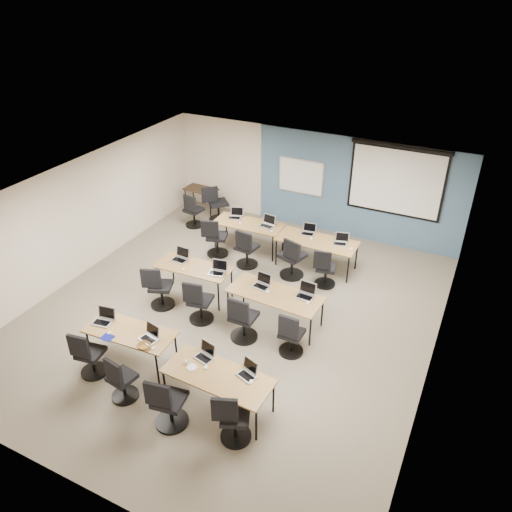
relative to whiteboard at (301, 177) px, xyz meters
The scene contains 58 objects.
floor 4.67m from the whiteboard, 86.12° to the right, with size 8.00×9.00×0.02m, color #6B6354.
ceiling 4.61m from the whiteboard, 86.12° to the right, with size 8.00×9.00×0.02m, color white.
wall_back 0.32m from the whiteboard, 13.87° to the left, with size 8.00×0.04×2.70m, color beige.
wall_front 8.93m from the whiteboard, 88.08° to the right, with size 8.00×0.04×2.70m, color beige.
wall_left 5.77m from the whiteboard, 129.90° to the right, with size 0.04×9.00×2.70m, color beige.
wall_right 6.17m from the whiteboard, 45.83° to the right, with size 0.04×9.00×2.70m, color beige.
blue_accent_panel 1.55m from the whiteboard, ahead, with size 5.50×0.04×2.70m, color #3D5977.
whiteboard is the anchor object (origin of this frame).
projector_screen 2.54m from the whiteboard, ahead, with size 2.40×0.10×1.82m.
training_table_front_left 6.62m from the whiteboard, 95.58° to the right, with size 1.66×0.69×0.73m.
training_table_front_right 6.97m from the whiteboard, 78.92° to the right, with size 1.80×0.75×0.73m.
training_table_mid_left 4.32m from the whiteboard, 100.77° to the right, with size 1.68×0.70×0.73m.
training_table_mid_right 4.56m from the whiteboard, 74.27° to the right, with size 1.91×0.79×0.73m.
training_table_back_left 2.08m from the whiteboard, 109.93° to the right, with size 1.76×0.73×0.73m.
training_table_back_right 2.37m from the whiteboard, 57.63° to the right, with size 1.92×0.80×0.73m.
laptop_0 6.67m from the whiteboard, 100.70° to the right, with size 0.35×0.30×0.26m.
mouse_0 6.85m from the whiteboard, 97.77° to the right, with size 0.06×0.09×0.03m, color white.
task_chair_0 7.30m from the whiteboard, 98.92° to the right, with size 0.48×0.48×0.97m.
laptop_1 6.57m from the whiteboard, 91.66° to the right, with size 0.32×0.28×0.25m.
mouse_1 6.77m from the whiteboard, 89.82° to the right, with size 0.06×0.09×0.03m, color white.
task_chair_1 7.43m from the whiteboard, 91.78° to the right, with size 0.46×0.46×0.95m.
laptop_2 6.61m from the whiteboard, 81.89° to the right, with size 0.32×0.27×0.24m.
mouse_2 6.86m from the whiteboard, 80.99° to the right, with size 0.06×0.10×0.04m, color white.
task_chair_2 7.57m from the whiteboard, 83.96° to the right, with size 0.54×0.54×1.02m.
laptop_3 6.83m from the whiteboard, 75.03° to the right, with size 0.31×0.26×0.24m.
mouse_3 6.99m from the whiteboard, 74.33° to the right, with size 0.07×0.10×0.04m, color white.
task_chair_3 7.56m from the whiteboard, 75.75° to the right, with size 0.52×0.49×0.98m.
laptop_4 4.27m from the whiteboard, 106.54° to the right, with size 0.35×0.30×0.26m.
mouse_4 4.53m from the whiteboard, 101.82° to the right, with size 0.06×0.10×0.04m, color white.
task_chair_4 5.15m from the whiteboard, 104.03° to the right, with size 0.55×0.52×1.00m.
laptop_5 4.21m from the whiteboard, 92.70° to the right, with size 0.35×0.29×0.26m.
mouse_5 4.34m from the whiteboard, 90.94° to the right, with size 0.06×0.10×0.03m, color white.
task_chair_5 5.06m from the whiteboard, 92.30° to the right, with size 0.51×0.51×0.99m.
laptop_6 4.33m from the whiteboard, 78.36° to the right, with size 0.34×0.29×0.25m.
mouse_6 4.52m from the whiteboard, 76.23° to the right, with size 0.06×0.10×0.04m, color white.
task_chair_6 5.24m from the whiteboard, 80.29° to the right, with size 0.54×0.54×1.02m.
laptop_7 4.55m from the whiteboard, 66.56° to the right, with size 0.36×0.30×0.27m.
mouse_7 4.79m from the whiteboard, 66.11° to the right, with size 0.06×0.10×0.03m, color white.
task_chair_7 5.49m from the whiteboard, 69.70° to the right, with size 0.47×0.47×0.96m.
laptop_8 2.11m from the whiteboard, 123.64° to the right, with size 0.33×0.28×0.25m.
mouse_8 2.21m from the whiteboard, 113.50° to the right, with size 0.06×0.10×0.03m, color white.
task_chair_8 2.96m from the whiteboard, 116.79° to the right, with size 0.56×0.54×1.02m.
laptop_9 1.85m from the whiteboard, 95.62° to the right, with size 0.35×0.30×0.27m.
mouse_9 2.08m from the whiteboard, 88.66° to the right, with size 0.05×0.09×0.03m, color white.
task_chair_9 2.83m from the whiteboard, 96.94° to the right, with size 0.53×0.53×1.01m.
laptop_10 1.99m from the whiteboard, 61.77° to the right, with size 0.32×0.27×0.24m.
mouse_10 2.27m from the whiteboard, 60.89° to the right, with size 0.07×0.10×0.04m, color white.
task_chair_10 2.89m from the whiteboard, 71.59° to the right, with size 0.59×0.57×1.05m.
laptop_11 2.58m from the whiteboard, 45.46° to the right, with size 0.32×0.27×0.24m.
mouse_11 2.90m from the whiteboard, 43.25° to the right, with size 0.06×0.09×0.03m, color white.
task_chair_11 3.25m from the whiteboard, 57.23° to the right, with size 0.48×0.48×0.96m.
blue_mousepad 6.95m from the whiteboard, 97.30° to the right, with size 0.22×0.18×0.01m, color navy.
snack_bowl 6.81m from the whiteboard, 91.22° to the right, with size 0.23×0.23×0.06m, color brown.
snack_plate 6.93m from the whiteboard, 82.83° to the right, with size 0.17×0.17×0.01m, color white.
coffee_cup 6.88m from the whiteboard, 83.61° to the right, with size 0.06×0.06×0.06m, color silver.
utility_table 3.02m from the whiteboard, behind, with size 0.96×0.53×0.75m.
spare_chair_a 2.55m from the whiteboard, 160.68° to the right, with size 0.68×0.57×1.05m.
spare_chair_b 3.13m from the whiteboard, 152.04° to the right, with size 0.50×0.50×0.99m.
Camera 1 is at (4.18, -7.37, 6.44)m, focal length 35.00 mm.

